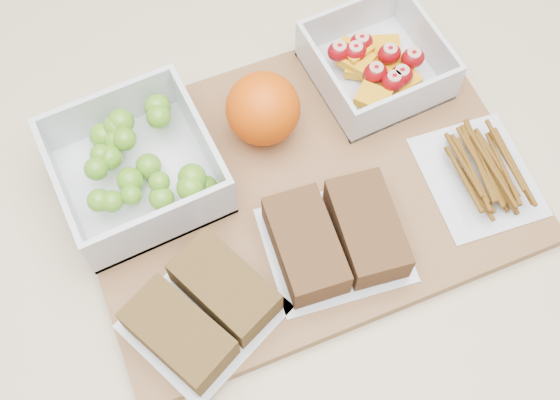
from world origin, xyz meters
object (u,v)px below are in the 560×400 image
Objects in this scene: sandwich_bag_center at (336,237)px; cutting_board at (301,185)px; sandwich_bag_left at (202,311)px; fruit_container at (376,65)px; grape_container at (137,166)px; orange at (263,109)px; pretzel_bag at (481,171)px.

cutting_board is at bearing 88.56° from sandwich_bag_center.
sandwich_bag_center reaches higher than sandwich_bag_left.
sandwich_bag_left is (-0.26, -0.16, -0.00)m from fruit_container.
orange is (0.13, -0.00, 0.01)m from grape_container.
orange is 0.15m from sandwich_bag_center.
grape_container reaches higher than cutting_board.
pretzel_bag is at bearing -77.76° from fruit_container.
fruit_container is 0.15m from pretzel_bag.
sandwich_bag_center is 0.16m from pretzel_bag.
sandwich_bag_left is 1.06× the size of sandwich_bag_center.
cutting_board is at bearing 30.93° from sandwich_bag_left.
orange reaches higher than grape_container.
sandwich_bag_center is (0.00, -0.14, -0.02)m from orange.
cutting_board is 5.74× the size of orange.
grape_container is 0.15m from sandwich_bag_left.
cutting_board is 0.16m from sandwich_bag_left.
cutting_board is at bearing -148.29° from fruit_container.
orange reaches higher than pretzel_bag.
cutting_board is 0.15m from fruit_container.
sandwich_bag_left reaches higher than pretzel_bag.
cutting_board is 0.08m from orange.
cutting_board is 0.17m from pretzel_bag.
sandwich_bag_center reaches higher than cutting_board.
grape_container is at bearing 154.10° from pretzel_bag.
sandwich_bag_center is at bearing -87.50° from cutting_board.
fruit_container is 0.86× the size of sandwich_bag_center.
sandwich_bag_center is at bearing -46.91° from grape_container.
cutting_board is 2.74× the size of sandwich_bag_left.
fruit_container reaches higher than pretzel_bag.
sandwich_bag_center is at bearing -179.28° from pretzel_bag.
sandwich_bag_left is (-0.00, -0.15, -0.01)m from grape_container.
fruit_container is at bearing 35.65° from cutting_board.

